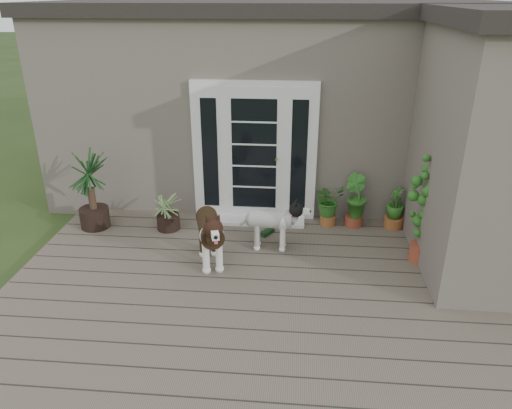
{
  "coord_description": "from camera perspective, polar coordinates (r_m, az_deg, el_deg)",
  "views": [
    {
      "loc": [
        0.44,
        -4.42,
        3.45
      ],
      "look_at": [
        -0.1,
        1.75,
        0.7
      ],
      "focal_mm": 33.84,
      "sensor_mm": 36.0,
      "label": 1
    }
  ],
  "objects": [
    {
      "name": "door_unit",
      "position": [
        7.41,
        -0.19,
        6.2
      ],
      "size": [
        1.9,
        0.14,
        2.15
      ],
      "primitive_type": "cube",
      "color": "white",
      "rests_on": "deck"
    },
    {
      "name": "deck",
      "position": [
        5.91,
        -0.19,
        -11.06
      ],
      "size": [
        6.2,
        4.6,
        0.12
      ],
      "primitive_type": "cube",
      "color": "#6B5B4C",
      "rests_on": "ground"
    },
    {
      "name": "clog_left",
      "position": [
        7.54,
        2.0,
        -1.89
      ],
      "size": [
        0.28,
        0.35,
        0.1
      ],
      "primitive_type": null,
      "rotation": [
        0.0,
        0.0,
        0.5
      ],
      "color": "black",
      "rests_on": "deck"
    },
    {
      "name": "white_dog",
      "position": [
        6.71,
        1.73,
        -2.7
      ],
      "size": [
        0.79,
        0.36,
        0.65
      ],
      "primitive_type": null,
      "rotation": [
        0.0,
        0.0,
        -1.6
      ],
      "color": "silver",
      "rests_on": "deck"
    },
    {
      "name": "roof_main",
      "position": [
        9.09,
        2.42,
        22.34
      ],
      "size": [
        7.6,
        4.2,
        0.2
      ],
      "primitive_type": "cube",
      "color": "#2D2826",
      "rests_on": "house_main"
    },
    {
      "name": "clog_right",
      "position": [
        7.21,
        1.34,
        -3.21
      ],
      "size": [
        0.27,
        0.32,
        0.09
      ],
      "primitive_type": null,
      "rotation": [
        0.0,
        0.0,
        -0.56
      ],
      "color": "black",
      "rests_on": "deck"
    },
    {
      "name": "house_main",
      "position": [
        9.28,
        2.24,
        12.11
      ],
      "size": [
        7.4,
        4.0,
        3.1
      ],
      "primitive_type": "cube",
      "color": "#665E54",
      "rests_on": "ground"
    },
    {
      "name": "herb_b",
      "position": [
        7.52,
        11.57,
        -0.34
      ],
      "size": [
        0.56,
        0.56,
        0.6
      ],
      "primitive_type": "imported",
      "rotation": [
        0.0,
        0.0,
        2.28
      ],
      "color": "#28621C",
      "rests_on": "deck"
    },
    {
      "name": "sapling",
      "position": [
        6.56,
        19.8,
        0.21
      ],
      "size": [
        0.58,
        0.58,
        1.7
      ],
      "primitive_type": null,
      "rotation": [
        0.0,
        0.0,
        -0.18
      ],
      "color": "#19571D",
      "rests_on": "deck"
    },
    {
      "name": "spider_plant",
      "position": [
        7.38,
        -10.42,
        -0.69
      ],
      "size": [
        0.73,
        0.73,
        0.61
      ],
      "primitive_type": null,
      "rotation": [
        0.0,
        0.0,
        -0.32
      ],
      "color": "#6F8D57",
      "rests_on": "deck"
    },
    {
      "name": "herb_a",
      "position": [
        7.49,
        8.57,
        -0.24
      ],
      "size": [
        0.64,
        0.64,
        0.6
      ],
      "primitive_type": "imported",
      "rotation": [
        0.0,
        0.0,
        0.48
      ],
      "color": "#1A5D1F",
      "rests_on": "deck"
    },
    {
      "name": "house_wing",
      "position": [
        6.69,
        26.43,
        4.87
      ],
      "size": [
        1.6,
        2.4,
        3.1
      ],
      "primitive_type": "cube",
      "color": "#665E54",
      "rests_on": "ground"
    },
    {
      "name": "yucca",
      "position": [
        7.62,
        -18.94,
        1.63
      ],
      "size": [
        0.89,
        0.89,
        1.21
      ],
      "primitive_type": null,
      "rotation": [
        0.0,
        0.0,
        -0.06
      ],
      "color": "black",
      "rests_on": "deck"
    },
    {
      "name": "herb_c",
      "position": [
        7.64,
        16.08,
        -0.8
      ],
      "size": [
        0.35,
        0.35,
        0.51
      ],
      "primitive_type": "imported",
      "rotation": [
        0.0,
        0.0,
        4.77
      ],
      "color": "#285E1A",
      "rests_on": "deck"
    },
    {
      "name": "brindle_dog",
      "position": [
        6.32,
        -5.45,
        -3.87
      ],
      "size": [
        0.67,
        1.02,
        0.79
      ],
      "primitive_type": null,
      "rotation": [
        0.0,
        0.0,
        3.44
      ],
      "color": "#312212",
      "rests_on": "deck"
    },
    {
      "name": "door_step",
      "position": [
        7.61,
        -0.32,
        -1.81
      ],
      "size": [
        1.6,
        0.4,
        0.05
      ],
      "primitive_type": "cube",
      "color": "white",
      "rests_on": "deck"
    }
  ]
}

